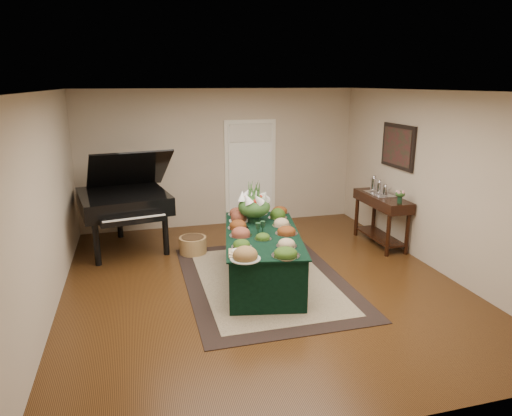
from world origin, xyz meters
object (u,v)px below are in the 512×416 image
object	(u,v)px
buffet_table	(262,257)
grand_piano	(124,200)
mahogany_sideboard	(382,207)
floral_centerpiece	(254,203)

from	to	relation	value
buffet_table	grand_piano	bearing A→B (deg)	135.00
grand_piano	buffet_table	bearing A→B (deg)	-45.00
grand_piano	mahogany_sideboard	distance (m)	4.47
buffet_table	mahogany_sideboard	size ratio (longest dim) A/B	1.77
buffet_table	grand_piano	world-z (taller)	grand_piano
buffet_table	floral_centerpiece	distance (m)	0.86
buffet_table	floral_centerpiece	bearing A→B (deg)	87.50
mahogany_sideboard	buffet_table	bearing A→B (deg)	-158.79
buffet_table	grand_piano	xyz separation A→B (m)	(-1.91, 1.91, 0.50)
floral_centerpiece	mahogany_sideboard	xyz separation A→B (m)	(2.43, 0.41, -0.34)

